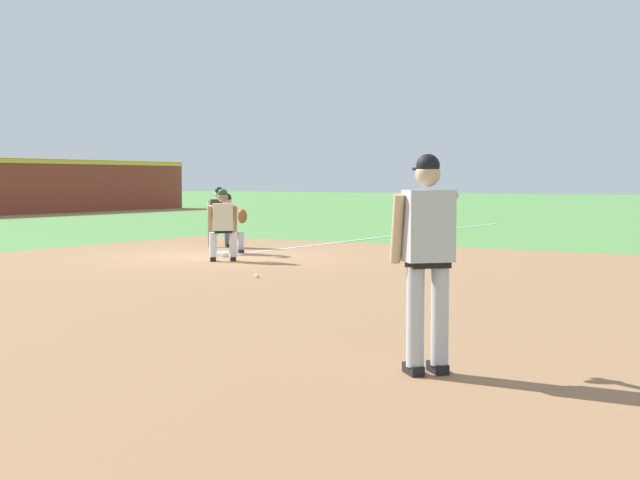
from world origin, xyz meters
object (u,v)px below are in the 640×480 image
Objects in this scene: baseball at (257,276)px; pitcher at (428,250)px; umpire at (219,215)px; first_base_bag at (221,254)px; first_baseman at (228,221)px; baserunner at (223,222)px.

pitcher reaches higher than baseball.
baseball is at bearing -136.46° from umpire.
first_base_bag is 5.14× the size of baseball.
first_base_bag reaches higher than baseball.
first_baseman is (3.58, 3.38, 0.69)m from baseball.
baserunner is (7.26, 7.89, -0.27)m from pitcher.
baserunner is at bearing 47.38° from pitcher.
pitcher is 12.47m from first_baseman.
umpire reaches higher than first_baseman.
baseball is at bearing -131.60° from baserunner.
pitcher is 10.72m from baserunner.
umpire is (2.90, 2.39, 0.00)m from baserunner.
first_baseman reaches higher than first_base_bag.
baseball is at bearing -133.69° from first_base_bag.
umpire is (10.16, 10.28, -0.27)m from pitcher.
umpire reaches higher than first_base_bag.
first_baseman is 1.99m from umpire.
first_base_bag is 0.26× the size of umpire.
first_baseman is at bearing 43.35° from baseball.
first_base_bag is 1.34m from baserunner.
pitcher is 1.27× the size of umpire.
first_baseman is at bearing 24.46° from first_base_bag.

